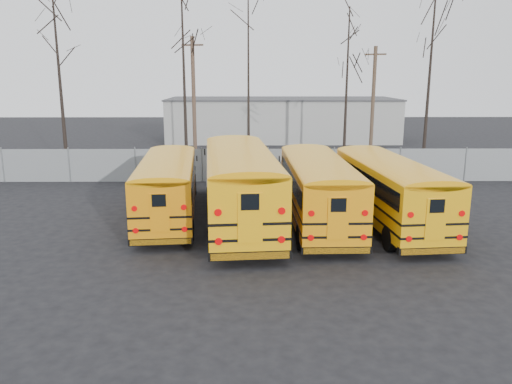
{
  "coord_description": "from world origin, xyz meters",
  "views": [
    {
      "loc": [
        -0.99,
        -17.74,
        6.31
      ],
      "look_at": [
        -0.81,
        2.34,
        1.6
      ],
      "focal_mm": 35.0,
      "sensor_mm": 36.0,
      "label": 1
    }
  ],
  "objects_px": {
    "utility_pole_right": "(373,105)",
    "bus_c": "(317,184)",
    "bus_d": "(388,185)",
    "bus_a": "(168,182)",
    "utility_pole_left": "(194,100)",
    "bus_b": "(240,179)"
  },
  "relations": [
    {
      "from": "utility_pole_right",
      "to": "bus_c",
      "type": "bearing_deg",
      "value": -90.84
    },
    {
      "from": "bus_c",
      "to": "utility_pole_right",
      "type": "bearing_deg",
      "value": 67.19
    },
    {
      "from": "bus_d",
      "to": "bus_c",
      "type": "bearing_deg",
      "value": 172.39
    },
    {
      "from": "bus_d",
      "to": "bus_a",
      "type": "bearing_deg",
      "value": 169.42
    },
    {
      "from": "bus_a",
      "to": "utility_pole_left",
      "type": "distance_m",
      "value": 14.79
    },
    {
      "from": "bus_c",
      "to": "utility_pole_right",
      "type": "xyz_separation_m",
      "value": [
        5.7,
        14.46,
        2.5
      ]
    },
    {
      "from": "bus_a",
      "to": "utility_pole_right",
      "type": "bearing_deg",
      "value": 42.63
    },
    {
      "from": "utility_pole_left",
      "to": "bus_d",
      "type": "bearing_deg",
      "value": -43.16
    },
    {
      "from": "bus_b",
      "to": "utility_pole_left",
      "type": "bearing_deg",
      "value": 98.26
    },
    {
      "from": "bus_a",
      "to": "bus_b",
      "type": "relative_size",
      "value": 0.84
    },
    {
      "from": "bus_a",
      "to": "utility_pole_left",
      "type": "relative_size",
      "value": 1.15
    },
    {
      "from": "bus_c",
      "to": "bus_d",
      "type": "distance_m",
      "value": 3.02
    },
    {
      "from": "bus_a",
      "to": "utility_pole_left",
      "type": "xyz_separation_m",
      "value": [
        -0.39,
        14.48,
        2.94
      ]
    },
    {
      "from": "bus_b",
      "to": "utility_pole_right",
      "type": "relative_size",
      "value": 1.48
    },
    {
      "from": "utility_pole_left",
      "to": "bus_b",
      "type": "bearing_deg",
      "value": -62.74
    },
    {
      "from": "bus_b",
      "to": "bus_d",
      "type": "bearing_deg",
      "value": -6.0
    },
    {
      "from": "bus_a",
      "to": "utility_pole_right",
      "type": "xyz_separation_m",
      "value": [
        12.25,
        13.65,
        2.58
      ]
    },
    {
      "from": "bus_c",
      "to": "utility_pole_right",
      "type": "relative_size",
      "value": 1.29
    },
    {
      "from": "bus_d",
      "to": "utility_pole_left",
      "type": "height_order",
      "value": "utility_pole_left"
    },
    {
      "from": "bus_b",
      "to": "bus_d",
      "type": "xyz_separation_m",
      "value": [
        6.35,
        -0.11,
        -0.26
      ]
    },
    {
      "from": "bus_a",
      "to": "bus_d",
      "type": "bearing_deg",
      "value": -11.12
    },
    {
      "from": "bus_a",
      "to": "bus_c",
      "type": "height_order",
      "value": "bus_c"
    }
  ]
}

